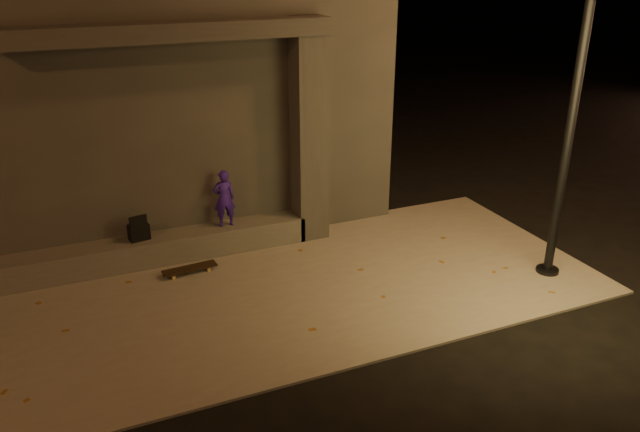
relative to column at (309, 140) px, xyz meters
name	(u,v)px	position (x,y,z in m)	size (l,w,h in m)	color
ground	(298,373)	(-1.70, -3.75, -1.84)	(120.00, 120.00, 0.00)	black
sidewalk	(250,297)	(-1.70, -1.75, -1.82)	(11.00, 4.40, 0.04)	slate
building	(124,80)	(-2.70, 2.74, 0.77)	(9.00, 5.10, 5.22)	#393734
ledge	(132,253)	(-3.20, 0.00, -1.58)	(6.00, 0.55, 0.45)	#524F4B
column	(309,140)	(0.00, 0.00, 0.00)	(0.55, 0.55, 3.60)	#393734
canopy	(172,31)	(-2.20, 0.05, 1.94)	(5.00, 0.70, 0.28)	#393734
skateboarder	(224,198)	(-1.58, 0.00, -0.85)	(0.37, 0.24, 1.01)	#2E158D
backpack	(139,231)	(-3.04, 0.00, -1.19)	(0.35, 0.26, 0.46)	black
skateboard	(190,269)	(-2.38, -0.65, -1.72)	(0.90, 0.30, 0.10)	black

